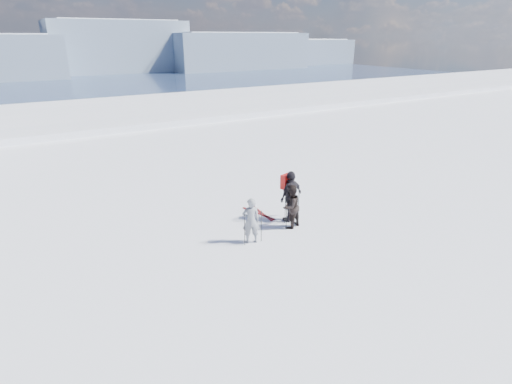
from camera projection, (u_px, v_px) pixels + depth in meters
lake_basin at (133, 180)px, 38.83m from camera, size 820.00×820.00×71.62m
far_mountain_range at (48, 51)px, 392.47m from camera, size 770.00×110.00×53.00m
skier_grey at (251, 221)px, 13.41m from camera, size 0.69×0.58×1.63m
skier_dark at (291, 206)px, 14.49m from camera, size 0.96×0.84×1.66m
skier_pack at (291, 196)px, 14.99m from camera, size 1.25×0.81×1.98m
backpack at (287, 163)px, 14.68m from camera, size 0.47×0.35×0.54m
ski_poles at (280, 215)px, 14.34m from camera, size 2.77×0.76×1.35m
skis_loose at (260, 213)px, 15.93m from camera, size 0.56×1.70×0.03m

